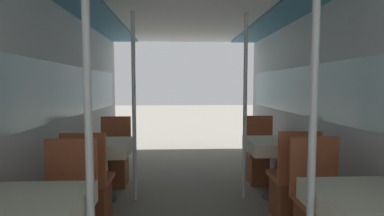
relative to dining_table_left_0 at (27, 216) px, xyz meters
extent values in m
cube|color=silver|center=(-0.41, 1.13, 0.51)|extent=(0.05, 6.51, 2.24)
cube|color=#9EC6D1|center=(-0.40, 1.13, 0.70)|extent=(0.03, 5.99, 0.61)
cube|color=silver|center=(2.48, 1.13, 0.51)|extent=(0.05, 6.51, 2.24)
cube|color=#9EC6D1|center=(2.46, 1.13, 0.70)|extent=(0.03, 5.99, 0.61)
cube|color=#B2B2B7|center=(0.00, 0.00, 0.09)|extent=(0.61, 0.61, 0.02)
cube|color=beige|center=(0.00, 0.00, 0.03)|extent=(0.65, 0.65, 0.15)
cube|color=#B25633|center=(0.00, 0.56, -0.18)|extent=(0.42, 0.42, 0.05)
cube|color=#B25633|center=(0.00, 0.75, 0.08)|extent=(0.42, 0.04, 0.48)
cylinder|color=silver|center=(0.37, 0.00, 0.51)|extent=(0.05, 0.05, 2.24)
cylinder|color=#4C4C51|center=(0.00, 1.81, -0.61)|extent=(0.30, 0.30, 0.01)
cylinder|color=#B7B7BC|center=(0.00, 1.81, -0.26)|extent=(0.10, 0.10, 0.68)
cube|color=#B2B2B7|center=(0.00, 1.81, 0.09)|extent=(0.61, 0.61, 0.02)
cube|color=beige|center=(0.00, 1.81, 0.03)|extent=(0.65, 0.65, 0.15)
cube|color=brown|center=(0.00, 1.25, -0.41)|extent=(0.36, 0.36, 0.41)
cube|color=#B25633|center=(0.00, 1.25, -0.18)|extent=(0.42, 0.42, 0.05)
cube|color=#B25633|center=(0.00, 1.06, 0.08)|extent=(0.42, 0.04, 0.48)
cube|color=brown|center=(0.00, 2.37, -0.41)|extent=(0.36, 0.36, 0.41)
cube|color=#B25633|center=(0.00, 2.37, -0.18)|extent=(0.42, 0.42, 0.05)
cube|color=#B25633|center=(0.00, 2.56, 0.08)|extent=(0.42, 0.04, 0.48)
cylinder|color=silver|center=(0.37, 1.81, 0.51)|extent=(0.05, 0.05, 2.24)
cube|color=#B2B2B7|center=(2.07, 0.00, 0.09)|extent=(0.61, 0.61, 0.02)
cube|color=beige|center=(2.07, 0.00, 0.03)|extent=(0.65, 0.65, 0.15)
cube|color=#B25633|center=(2.07, 0.56, -0.18)|extent=(0.42, 0.42, 0.05)
cube|color=#B25633|center=(2.07, 0.75, 0.08)|extent=(0.42, 0.04, 0.48)
cylinder|color=silver|center=(1.70, 0.00, 0.51)|extent=(0.05, 0.05, 2.24)
cylinder|color=#4C4C51|center=(2.07, 1.81, -0.61)|extent=(0.30, 0.30, 0.01)
cylinder|color=#B7B7BC|center=(2.07, 1.81, -0.26)|extent=(0.10, 0.10, 0.68)
cube|color=#B2B2B7|center=(2.07, 1.81, 0.09)|extent=(0.61, 0.61, 0.02)
cube|color=beige|center=(2.07, 1.81, 0.03)|extent=(0.65, 0.65, 0.15)
cube|color=brown|center=(2.07, 1.25, -0.41)|extent=(0.36, 0.36, 0.41)
cube|color=#B25633|center=(2.07, 1.25, -0.18)|extent=(0.42, 0.42, 0.05)
cube|color=#B25633|center=(2.07, 1.06, 0.08)|extent=(0.42, 0.04, 0.48)
cube|color=brown|center=(2.07, 2.37, -0.41)|extent=(0.36, 0.36, 0.41)
cube|color=#B25633|center=(2.07, 2.37, -0.18)|extent=(0.42, 0.42, 0.05)
cube|color=#B25633|center=(2.07, 2.56, 0.08)|extent=(0.42, 0.04, 0.48)
cylinder|color=silver|center=(1.70, 1.81, 0.51)|extent=(0.05, 0.05, 2.24)
camera|label=1|loc=(0.89, -1.75, 0.77)|focal=28.00mm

